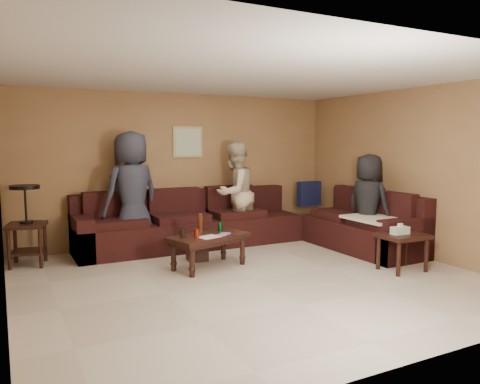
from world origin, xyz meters
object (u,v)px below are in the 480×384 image
(waste_bin, at_px, (197,249))
(person_right, at_px, (368,204))
(end_table_left, at_px, (27,224))
(side_table_right, at_px, (402,239))
(person_left, at_px, (132,193))
(sectional_sofa, at_px, (252,228))
(person_middle, at_px, (235,193))
(coffee_table, at_px, (208,240))

(waste_bin, height_order, person_right, person_right)
(end_table_left, distance_m, side_table_right, 5.09)
(end_table_left, xyz_separation_m, person_left, (1.46, -0.01, 0.35))
(sectional_sofa, distance_m, end_table_left, 3.31)
(side_table_right, height_order, person_right, person_right)
(side_table_right, xyz_separation_m, person_left, (-2.93, 2.56, 0.51))
(end_table_left, relative_size, side_table_right, 1.74)
(end_table_left, height_order, waste_bin, end_table_left)
(side_table_right, relative_size, person_middle, 0.38)
(end_table_left, bearing_deg, sectional_sofa, -8.56)
(side_table_right, relative_size, person_left, 0.34)
(waste_bin, xyz_separation_m, person_left, (-0.72, 0.81, 0.77))
(coffee_table, relative_size, end_table_left, 1.07)
(side_table_right, distance_m, waste_bin, 2.83)
(sectional_sofa, xyz_separation_m, person_left, (-1.80, 0.49, 0.61))
(person_middle, distance_m, person_right, 2.15)
(coffee_table, distance_m, person_middle, 1.63)
(coffee_table, relative_size, side_table_right, 1.87)
(coffee_table, height_order, end_table_left, end_table_left)
(end_table_left, bearing_deg, person_left, -0.23)
(person_left, bearing_deg, person_middle, 159.14)
(coffee_table, distance_m, person_right, 2.58)
(coffee_table, xyz_separation_m, person_middle, (1.00, 1.20, 0.47))
(person_right, bearing_deg, sectional_sofa, 43.05)
(end_table_left, bearing_deg, waste_bin, -20.51)
(coffee_table, height_order, person_right, person_right)
(side_table_right, distance_m, person_middle, 2.82)
(person_left, distance_m, person_middle, 1.71)
(side_table_right, xyz_separation_m, waste_bin, (-2.21, 1.75, -0.26))
(person_left, height_order, person_middle, person_left)
(end_table_left, height_order, person_left, person_left)
(coffee_table, bearing_deg, person_middle, 50.10)
(waste_bin, bearing_deg, person_middle, 37.67)
(coffee_table, xyz_separation_m, person_left, (-0.71, 1.24, 0.55))
(end_table_left, distance_m, waste_bin, 2.37)
(person_middle, height_order, person_right, person_middle)
(side_table_right, bearing_deg, coffee_table, 149.37)
(coffee_table, bearing_deg, side_table_right, -30.63)
(waste_bin, height_order, person_middle, person_middle)
(person_left, bearing_deg, sectional_sofa, 145.55)
(person_middle, bearing_deg, coffee_table, 23.94)
(waste_bin, bearing_deg, coffee_table, -91.40)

